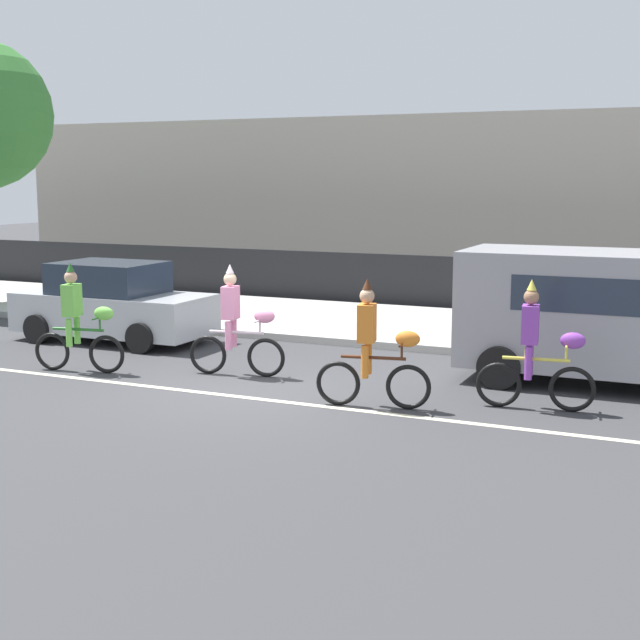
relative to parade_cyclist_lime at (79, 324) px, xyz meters
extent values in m
plane|color=#38383A|center=(3.43, 0.05, -0.84)|extent=(80.00, 80.00, 0.00)
cube|color=beige|center=(3.43, -0.45, -0.84)|extent=(36.00, 0.14, 0.01)
cube|color=#ADAAA3|center=(3.43, 6.55, -0.77)|extent=(60.00, 5.00, 0.15)
cube|color=black|center=(3.43, 9.45, -0.14)|extent=(40.00, 0.08, 1.40)
cube|color=#B2A899|center=(0.68, 18.05, 1.79)|extent=(28.00, 8.00, 5.26)
torus|color=black|center=(0.50, 0.09, -0.51)|extent=(0.67, 0.19, 0.67)
torus|color=black|center=(-0.53, -0.09, -0.51)|extent=(0.67, 0.19, 0.67)
cylinder|color=#266626|center=(-0.01, 0.00, -0.09)|extent=(0.96, 0.22, 0.05)
cylinder|color=#266626|center=(-0.16, -0.03, 0.00)|extent=(0.04, 0.04, 0.18)
cylinder|color=#266626|center=(0.40, 0.07, 0.02)|extent=(0.04, 0.04, 0.23)
cylinder|color=#266626|center=(0.40, 0.07, 0.14)|extent=(0.12, 0.50, 0.03)
ellipsoid|color=#72CC4C|center=(0.48, 0.09, 0.21)|extent=(0.39, 0.26, 0.24)
cube|color=#72CC4C|center=(-0.11, -0.02, 0.42)|extent=(0.29, 0.36, 0.56)
sphere|color=tan|center=(-0.11, -0.02, 0.82)|extent=(0.22, 0.22, 0.22)
cone|color=#266626|center=(-0.11, -0.02, 1.00)|extent=(0.14, 0.14, 0.16)
cylinder|color=#72CC4C|center=(-0.09, -0.16, -0.13)|extent=(0.11, 0.11, 0.48)
cylinder|color=#72CC4C|center=(-0.14, 0.12, -0.13)|extent=(0.11, 0.11, 0.48)
torus|color=black|center=(3.16, 0.97, -0.51)|extent=(0.67, 0.19, 0.67)
torus|color=black|center=(2.13, 0.78, -0.51)|extent=(0.67, 0.19, 0.67)
cylinder|color=silver|center=(2.64, 0.87, -0.09)|extent=(0.96, 0.22, 0.05)
cylinder|color=silver|center=(2.50, 0.85, 0.00)|extent=(0.04, 0.04, 0.18)
cylinder|color=silver|center=(3.06, 0.95, 0.02)|extent=(0.04, 0.04, 0.23)
cylinder|color=silver|center=(3.06, 0.95, 0.14)|extent=(0.12, 0.50, 0.03)
ellipsoid|color=pink|center=(3.14, 0.96, 0.21)|extent=(0.39, 0.26, 0.24)
cube|color=pink|center=(2.55, 0.86, 0.42)|extent=(0.29, 0.36, 0.56)
sphere|color=beige|center=(2.55, 0.86, 0.82)|extent=(0.22, 0.22, 0.22)
cone|color=silver|center=(2.55, 0.86, 1.00)|extent=(0.14, 0.14, 0.16)
cylinder|color=pink|center=(2.57, 0.72, -0.13)|extent=(0.11, 0.11, 0.48)
cylinder|color=pink|center=(2.52, 0.99, -0.13)|extent=(0.11, 0.11, 0.48)
torus|color=black|center=(6.06, -0.08, -0.51)|extent=(0.67, 0.20, 0.67)
torus|color=black|center=(5.03, -0.28, -0.51)|extent=(0.67, 0.20, 0.67)
cylinder|color=#4C2614|center=(5.54, -0.18, -0.09)|extent=(0.96, 0.24, 0.05)
cylinder|color=#4C2614|center=(5.40, -0.21, 0.00)|extent=(0.04, 0.04, 0.18)
cylinder|color=#4C2614|center=(5.96, -0.10, 0.02)|extent=(0.04, 0.04, 0.23)
cylinder|color=#4C2614|center=(5.96, -0.10, 0.14)|extent=(0.13, 0.50, 0.03)
ellipsoid|color=orange|center=(6.04, -0.08, 0.21)|extent=(0.39, 0.27, 0.24)
cube|color=orange|center=(5.45, -0.20, 0.42)|extent=(0.30, 0.36, 0.56)
sphere|color=tan|center=(5.45, -0.20, 0.82)|extent=(0.22, 0.22, 0.22)
cone|color=#4C2614|center=(5.45, -0.20, 1.00)|extent=(0.14, 0.14, 0.16)
cylinder|color=orange|center=(5.47, -0.34, -0.13)|extent=(0.11, 0.11, 0.48)
cylinder|color=orange|center=(5.42, -0.06, -0.13)|extent=(0.11, 0.11, 0.48)
torus|color=black|center=(8.27, 0.76, -0.51)|extent=(0.67, 0.16, 0.67)
torus|color=black|center=(7.23, 0.61, -0.51)|extent=(0.67, 0.16, 0.67)
cylinder|color=#E5D84C|center=(7.75, 0.69, -0.09)|extent=(0.96, 0.18, 0.05)
cylinder|color=#E5D84C|center=(7.60, 0.67, 0.00)|extent=(0.04, 0.04, 0.18)
cylinder|color=#E5D84C|center=(8.16, 0.75, 0.02)|extent=(0.04, 0.04, 0.23)
cylinder|color=#E5D84C|center=(8.16, 0.75, 0.14)|extent=(0.10, 0.50, 0.03)
ellipsoid|color=purple|center=(8.25, 0.76, 0.21)|extent=(0.38, 0.25, 0.24)
cube|color=purple|center=(7.65, 0.67, 0.42)|extent=(0.28, 0.35, 0.56)
sphere|color=#9E7051|center=(7.65, 0.67, 0.82)|extent=(0.22, 0.22, 0.22)
cone|color=#E5D84C|center=(7.65, 0.67, 1.00)|extent=(0.14, 0.14, 0.16)
cylinder|color=purple|center=(7.67, 0.54, -0.13)|extent=(0.11, 0.11, 0.48)
cylinder|color=purple|center=(7.63, 0.81, -0.13)|extent=(0.11, 0.11, 0.48)
cube|color=#99999E|center=(8.67, 2.75, 0.39)|extent=(5.00, 2.00, 1.90)
cylinder|color=black|center=(6.97, 1.75, -0.49)|extent=(0.70, 0.22, 0.70)
cylinder|color=black|center=(6.97, 3.75, -0.49)|extent=(0.70, 0.22, 0.70)
cube|color=#B7BABF|center=(-1.28, 2.66, -0.24)|extent=(4.10, 1.72, 0.80)
cube|color=#232D3D|center=(-1.38, 2.66, 0.48)|extent=(2.10, 1.58, 0.64)
cylinder|color=black|center=(-0.01, 1.80, -0.54)|extent=(0.60, 0.20, 0.60)
cylinder|color=black|center=(-0.01, 3.52, -0.54)|extent=(0.60, 0.20, 0.60)
cylinder|color=black|center=(-2.55, 1.80, -0.54)|extent=(0.60, 0.20, 0.60)
cylinder|color=black|center=(-2.55, 3.52, -0.54)|extent=(0.60, 0.20, 0.60)
camera|label=1|loc=(10.09, -12.19, 2.54)|focal=50.00mm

